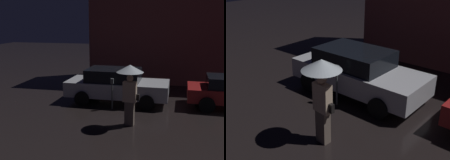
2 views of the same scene
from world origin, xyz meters
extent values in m
cube|color=#B7B7BF|center=(-7.13, 1.26, 0.65)|extent=(4.56, 1.89, 0.66)
cube|color=black|center=(-7.31, 1.26, 1.25)|extent=(2.38, 1.64, 0.54)
cylinder|color=black|center=(-5.73, 2.17, 0.32)|extent=(0.63, 0.22, 0.63)
cylinder|color=black|center=(-5.73, 0.34, 0.32)|extent=(0.63, 0.22, 0.63)
cylinder|color=black|center=(-8.54, 2.17, 0.32)|extent=(0.63, 0.22, 0.63)
cylinder|color=black|center=(-8.54, 0.34, 0.32)|extent=(0.63, 0.22, 0.63)
cube|color=#66564C|center=(-6.15, -1.49, 0.43)|extent=(0.34, 0.24, 0.86)
cube|color=#D1B293|center=(-6.15, -1.49, 1.22)|extent=(0.48, 0.25, 0.72)
sphere|color=tan|center=(-6.15, -1.49, 1.70)|extent=(0.23, 0.23, 0.23)
cylinder|color=black|center=(-6.15, -1.49, 1.50)|extent=(0.02, 0.02, 0.84)
cone|color=silver|center=(-6.15, -1.49, 2.05)|extent=(0.94, 0.94, 0.26)
cube|color=black|center=(-5.89, -1.49, 1.04)|extent=(0.17, 0.11, 0.22)
cylinder|color=#4C5154|center=(-7.15, 0.19, 0.54)|extent=(0.06, 0.06, 1.08)
cube|color=#4C5154|center=(-7.15, 0.19, 1.19)|extent=(0.12, 0.10, 0.22)
camera|label=1|loc=(-4.71, -10.83, 3.71)|focal=45.00mm
camera|label=2|loc=(-2.10, -5.69, 4.24)|focal=45.00mm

